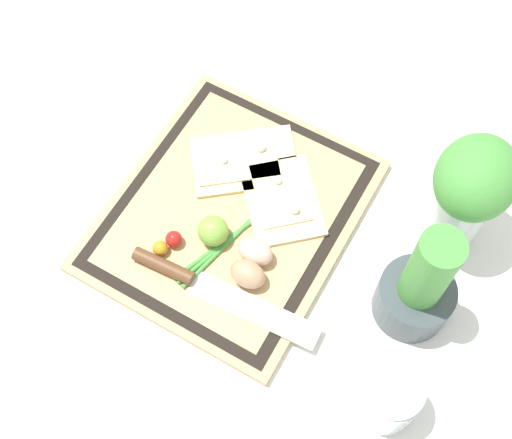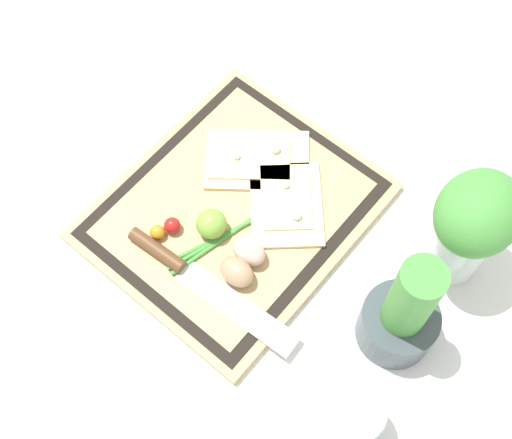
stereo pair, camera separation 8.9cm
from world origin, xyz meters
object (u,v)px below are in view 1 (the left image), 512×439
at_px(lime, 212,230).
at_px(cherry_tomato_yellow, 160,248).
at_px(pizza_slice_near, 243,160).
at_px(pizza_slice_far, 282,198).
at_px(knife, 194,281).
at_px(egg_brown, 248,274).
at_px(cherry_tomato_red, 174,239).
at_px(herb_glass, 470,189).
at_px(egg_pink, 255,251).
at_px(sauce_jar, 388,399).
at_px(herb_pot, 419,289).

xyz_separation_m(lime, cherry_tomato_yellow, (0.06, -0.06, -0.01)).
bearing_deg(pizza_slice_near, pizza_slice_far, 71.41).
height_order(knife, egg_brown, egg_brown).
distance_m(pizza_slice_near, cherry_tomato_red, 0.18).
bearing_deg(pizza_slice_far, knife, -13.95).
bearing_deg(egg_brown, cherry_tomato_red, -88.38).
distance_m(lime, herb_glass, 0.39).
distance_m(egg_brown, egg_pink, 0.04).
distance_m(knife, egg_pink, 0.10).
distance_m(pizza_slice_near, cherry_tomato_yellow, 0.21).
bearing_deg(sauce_jar, pizza_slice_near, -123.06).
relative_size(egg_pink, lime, 1.16).
height_order(lime, sauce_jar, sauce_jar).
relative_size(egg_pink, herb_pot, 0.24).
bearing_deg(egg_pink, cherry_tomato_yellow, -63.92).
bearing_deg(pizza_slice_far, herb_glass, 110.70).
height_order(cherry_tomato_red, herb_pot, herb_pot).
distance_m(cherry_tomato_yellow, sauce_jar, 0.41).
bearing_deg(egg_pink, cherry_tomato_red, -71.12).
xyz_separation_m(egg_pink, sauce_jar, (0.10, 0.27, 0.01)).
bearing_deg(sauce_jar, cherry_tomato_red, -99.07).
bearing_deg(pizza_slice_far, herb_pot, 77.25).
bearing_deg(herb_glass, lime, -56.78).
xyz_separation_m(pizza_slice_near, sauce_jar, (0.24, 0.37, 0.02)).
height_order(egg_pink, herb_pot, herb_pot).
relative_size(sauce_jar, herb_glass, 0.49).
bearing_deg(cherry_tomato_red, herb_glass, 124.04).
distance_m(cherry_tomato_red, herb_glass, 0.45).
distance_m(knife, herb_pot, 0.33).
relative_size(cherry_tomato_yellow, herb_pot, 0.10).
height_order(pizza_slice_far, knife, pizza_slice_far).
relative_size(egg_brown, lime, 1.16).
bearing_deg(cherry_tomato_yellow, knife, 75.57).
distance_m(pizza_slice_far, herb_glass, 0.29).
relative_size(pizza_slice_far, lime, 3.88).
distance_m(pizza_slice_near, herb_glass, 0.37).
xyz_separation_m(pizza_slice_near, herb_pot, (0.09, 0.34, 0.06)).
xyz_separation_m(sauce_jar, herb_glass, (-0.31, -0.03, 0.09)).
xyz_separation_m(lime, sauce_jar, (0.10, 0.35, 0.00)).
height_order(lime, cherry_tomato_red, lime).
bearing_deg(egg_brown, egg_pink, -167.24).
bearing_deg(lime, sauce_jar, 73.78).
distance_m(pizza_slice_far, knife, 0.20).
distance_m(pizza_slice_far, cherry_tomato_yellow, 0.21).
bearing_deg(herb_pot, knife, -66.02).
bearing_deg(cherry_tomato_red, pizza_slice_far, 143.76).
bearing_deg(lime, cherry_tomato_red, -50.82).
height_order(egg_brown, cherry_tomato_red, egg_brown).
relative_size(lime, cherry_tomato_yellow, 2.05).
distance_m(pizza_slice_near, egg_brown, 0.21).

